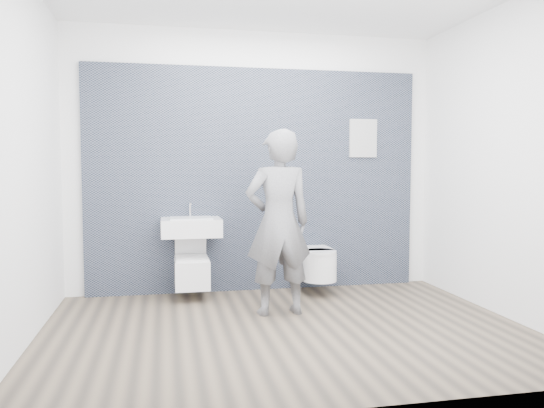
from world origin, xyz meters
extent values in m
plane|color=brown|center=(0.00, 0.00, 0.00)|extent=(4.00, 4.00, 0.00)
plane|color=white|center=(0.00, 1.50, 1.40)|extent=(4.00, 0.00, 4.00)
plane|color=white|center=(0.00, -1.50, 1.40)|extent=(4.00, 0.00, 4.00)
plane|color=white|center=(-2.00, 0.00, 1.40)|extent=(0.00, 3.00, 3.00)
plane|color=white|center=(2.00, 0.00, 1.40)|extent=(0.00, 3.00, 3.00)
cube|color=black|center=(0.00, 1.47, 0.00)|extent=(3.60, 0.06, 2.40)
cube|color=white|center=(-0.72, 1.21, 0.73)|extent=(0.60, 0.45, 0.18)
cube|color=silver|center=(-0.72, 1.19, 0.82)|extent=(0.42, 0.30, 0.03)
cylinder|color=silver|center=(-0.72, 1.38, 0.90)|extent=(0.02, 0.02, 0.15)
cylinder|color=silver|center=(-0.72, 1.33, 0.96)|extent=(0.02, 0.10, 0.02)
cylinder|color=silver|center=(-0.72, 1.42, 0.58)|extent=(0.04, 0.04, 0.12)
cube|color=white|center=(-0.72, 1.19, 0.27)|extent=(0.34, 0.50, 0.29)
cylinder|color=silver|center=(-0.72, 1.16, 0.40)|extent=(0.24, 0.24, 0.03)
cube|color=white|center=(-0.72, 1.16, 0.42)|extent=(0.32, 0.40, 0.02)
cube|color=white|center=(-0.72, 1.34, 0.61)|extent=(0.32, 0.11, 0.35)
cube|color=silver|center=(-0.72, 1.41, 0.16)|extent=(0.09, 0.06, 0.08)
cube|color=white|center=(0.60, 1.24, 0.31)|extent=(0.35, 0.41, 0.29)
cylinder|color=white|center=(0.60, 1.03, 0.31)|extent=(0.35, 0.35, 0.29)
cube|color=white|center=(0.60, 1.21, 0.47)|extent=(0.33, 0.39, 0.03)
cylinder|color=white|center=(0.60, 1.01, 0.47)|extent=(0.33, 0.33, 0.03)
cube|color=silver|center=(0.60, 1.41, 0.20)|extent=(0.10, 0.06, 0.08)
cube|color=white|center=(1.21, 1.43, 0.00)|extent=(0.32, 0.03, 0.42)
imported|color=slate|center=(0.03, 0.47, 0.84)|extent=(0.64, 0.45, 1.68)
camera|label=1|loc=(-0.98, -4.21, 1.34)|focal=35.00mm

